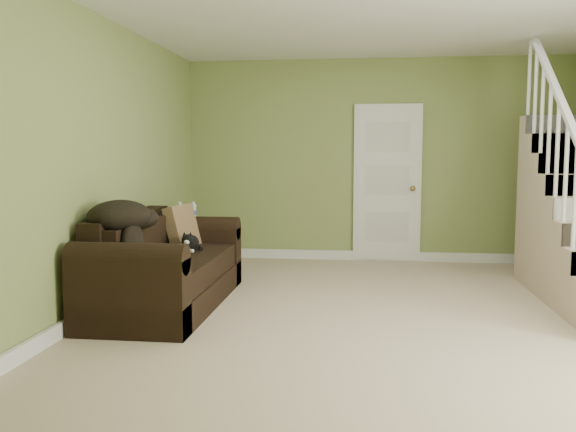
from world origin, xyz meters
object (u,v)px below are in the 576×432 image
(banana, at_px, (155,265))
(side_table, at_px, (189,246))
(sofa, at_px, (163,271))
(cat, at_px, (190,243))

(banana, bearing_deg, side_table, 66.48)
(sofa, height_order, side_table, sofa)
(cat, xyz_separation_m, banana, (-0.04, -0.86, -0.06))
(sofa, xyz_separation_m, banana, (0.13, -0.57, 0.16))
(sofa, bearing_deg, banana, -77.63)
(sofa, xyz_separation_m, side_table, (-0.22, 1.58, -0.02))
(sofa, height_order, banana, sofa)
(cat, distance_m, banana, 0.87)
(sofa, relative_size, banana, 11.96)
(sofa, bearing_deg, side_table, 98.04)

